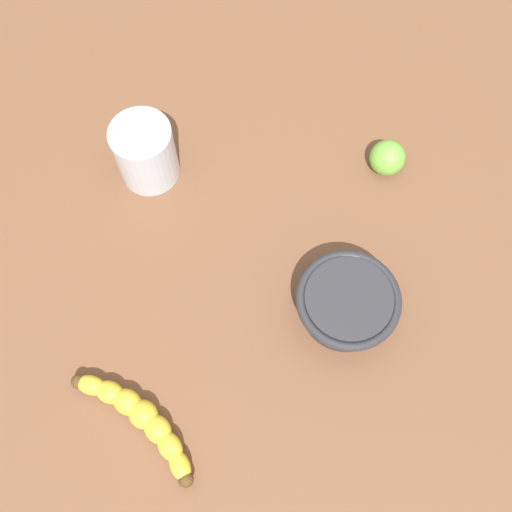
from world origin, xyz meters
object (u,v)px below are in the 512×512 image
banana (140,419)px  lime_fruit (387,158)px  smoothie_glass (145,153)px  ceramic_bowl (347,303)px

banana → lime_fruit: (29.02, 38.23, 0.85)cm
banana → smoothie_glass: (-4.32, 34.69, 3.08)cm
banana → ceramic_bowl: 28.86cm
banana → lime_fruit: lime_fruit is taller
smoothie_glass → ceramic_bowl: smoothie_glass is taller
banana → ceramic_bowl: (23.93, 16.06, 1.52)cm
lime_fruit → banana: bearing=-127.2°
smoothie_glass → ceramic_bowl: bearing=-33.4°
smoothie_glass → lime_fruit: 33.59cm
ceramic_bowl → lime_fruit: (5.09, 22.17, -0.68)cm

